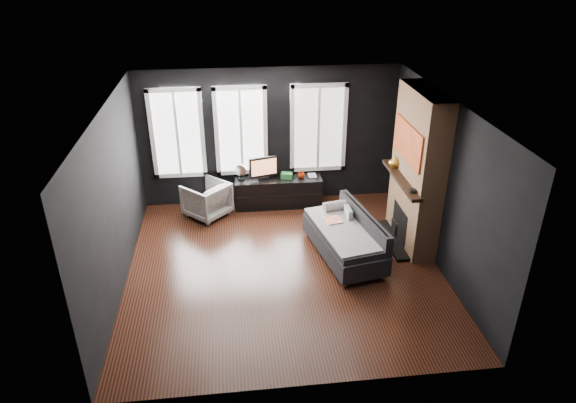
{
  "coord_description": "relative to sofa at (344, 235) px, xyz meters",
  "views": [
    {
      "loc": [
        -0.75,
        -6.91,
        4.76
      ],
      "look_at": [
        0.1,
        0.3,
        1.05
      ],
      "focal_mm": 32.0,
      "sensor_mm": 36.0,
      "label": 1
    }
  ],
  "objects": [
    {
      "name": "fireplace",
      "position": [
        1.27,
        0.36,
        0.96
      ],
      "size": [
        0.7,
        1.62,
        2.7
      ],
      "primitive_type": null,
      "color": "#93724C",
      "rests_on": "floor"
    },
    {
      "name": "media_console",
      "position": [
        -0.9,
        2.0,
        -0.1
      ],
      "size": [
        1.71,
        0.56,
        0.59
      ],
      "primitive_type": null,
      "rotation": [
        0.0,
        0.0,
        -0.02
      ],
      "color": "black",
      "rests_on": "floor"
    },
    {
      "name": "armchair",
      "position": [
        -2.31,
        1.71,
        -0.02
      ],
      "size": [
        0.99,
        0.99,
        0.75
      ],
      "primitive_type": "imported",
      "rotation": [
        0.0,
        0.0,
        -2.35
      ],
      "color": "silver",
      "rests_on": "floor"
    },
    {
      "name": "desk_fan",
      "position": [
        -1.63,
        2.0,
        0.36
      ],
      "size": [
        0.28,
        0.28,
        0.33
      ],
      "primitive_type": null,
      "rotation": [
        0.0,
        0.0,
        -0.24
      ],
      "color": "#A4A4A4",
      "rests_on": "media_console"
    },
    {
      "name": "wall_back",
      "position": [
        -1.03,
        2.26,
        0.96
      ],
      "size": [
        5.0,
        0.02,
        2.7
      ],
      "primitive_type": "cube",
      "color": "black",
      "rests_on": "ground"
    },
    {
      "name": "stripe_pillow",
      "position": [
        0.14,
        0.34,
        0.17
      ],
      "size": [
        0.09,
        0.31,
        0.31
      ],
      "primitive_type": "cube",
      "rotation": [
        0.0,
        0.0,
        0.05
      ],
      "color": "gray",
      "rests_on": "sofa"
    },
    {
      "name": "mantel_clock",
      "position": [
        1.02,
        -0.19,
        0.86
      ],
      "size": [
        0.16,
        0.16,
        0.04
      ],
      "primitive_type": "cylinder",
      "rotation": [
        0.0,
        0.0,
        -0.42
      ],
      "color": "black",
      "rests_on": "fireplace"
    },
    {
      "name": "ceiling",
      "position": [
        -1.03,
        -0.24,
        2.31
      ],
      "size": [
        5.0,
        5.0,
        0.0
      ],
      "primitive_type": "plane",
      "color": "white",
      "rests_on": "ground"
    },
    {
      "name": "wall_right",
      "position": [
        1.47,
        -0.24,
        0.96
      ],
      "size": [
        0.02,
        5.0,
        2.7
      ],
      "primitive_type": "cube",
      "color": "black",
      "rests_on": "ground"
    },
    {
      "name": "mug",
      "position": [
        -0.45,
        1.96,
        0.26
      ],
      "size": [
        0.15,
        0.13,
        0.13
      ],
      "primitive_type": "imported",
      "rotation": [
        0.0,
        0.0,
        0.21
      ],
      "color": "red",
      "rests_on": "media_console"
    },
    {
      "name": "windows",
      "position": [
        -1.48,
        2.22,
        1.99
      ],
      "size": [
        4.0,
        0.16,
        1.76
      ],
      "primitive_type": null,
      "color": "white",
      "rests_on": "wall_back"
    },
    {
      "name": "book",
      "position": [
        -0.3,
        2.01,
        0.31
      ],
      "size": [
        0.16,
        0.02,
        0.22
      ],
      "primitive_type": "imported",
      "rotation": [
        0.0,
        0.0,
        -0.0
      ],
      "color": "#C3B299",
      "rests_on": "media_console"
    },
    {
      "name": "storage_box",
      "position": [
        -0.73,
        1.96,
        0.25
      ],
      "size": [
        0.24,
        0.19,
        0.12
      ],
      "primitive_type": "cube",
      "rotation": [
        0.0,
        0.0,
        -0.27
      ],
      "color": "#2D7835",
      "rests_on": "media_console"
    },
    {
      "name": "wall_left",
      "position": [
        -3.53,
        -0.24,
        0.96
      ],
      "size": [
        0.02,
        5.0,
        2.7
      ],
      "primitive_type": "cube",
      "color": "black",
      "rests_on": "ground"
    },
    {
      "name": "sofa",
      "position": [
        0.0,
        0.0,
        0.0
      ],
      "size": [
        1.24,
        1.96,
        0.78
      ],
      "primitive_type": null,
      "rotation": [
        0.0,
        0.0,
        0.2
      ],
      "color": "black",
      "rests_on": "floor"
    },
    {
      "name": "floor",
      "position": [
        -1.03,
        -0.24,
        -0.39
      ],
      "size": [
        5.0,
        5.0,
        0.0
      ],
      "primitive_type": "plane",
      "color": "black",
      "rests_on": "ground"
    },
    {
      "name": "monitor",
      "position": [
        -1.18,
        1.97,
        0.46
      ],
      "size": [
        0.6,
        0.27,
        0.53
      ],
      "primitive_type": null,
      "rotation": [
        0.0,
        0.0,
        0.26
      ],
      "color": "black",
      "rests_on": "media_console"
    },
    {
      "name": "mantel_vase",
      "position": [
        1.02,
        0.81,
        0.94
      ],
      "size": [
        0.26,
        0.27,
        0.2
      ],
      "primitive_type": "imported",
      "rotation": [
        0.0,
        0.0,
        0.36
      ],
      "color": "yellow",
      "rests_on": "fireplace"
    }
  ]
}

